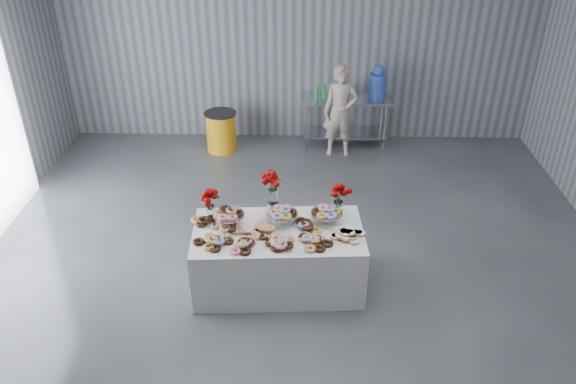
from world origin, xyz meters
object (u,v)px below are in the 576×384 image
prep_table (345,113)px  trash_barrel (221,132)px  person (340,111)px  water_jug (378,83)px  display_table (278,258)px

prep_table → trash_barrel: 2.13m
prep_table → trash_barrel: size_ratio=2.18×
person → prep_table: bearing=71.1°
water_jug → person: 0.78m
display_table → water_jug: 4.09m
prep_table → water_jug: 0.73m
person → trash_barrel: (-1.99, 0.08, -0.42)m
prep_table → person: 0.35m
prep_table → person: size_ratio=0.98×
display_table → water_jug: water_jug is taller
water_jug → trash_barrel: water_jug is taller
display_table → water_jug: bearing=68.3°
display_table → person: 3.56m
prep_table → water_jug: bearing=-0.0°
display_table → trash_barrel: bearing=107.6°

